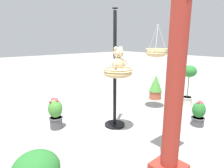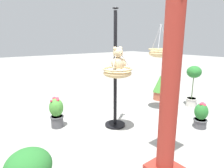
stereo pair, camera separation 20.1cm
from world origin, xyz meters
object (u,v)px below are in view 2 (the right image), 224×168
at_px(display_pole_central, 115,92).
at_px(greenhouse_pillar_far_back, 171,69).
at_px(potted_plant_small_succulent, 193,81).
at_px(hanging_basket_with_teddy, 117,72).
at_px(hanging_basket_left_high, 159,53).
at_px(potted_plant_fern_front, 160,87).
at_px(potted_plant_flowering_red, 57,112).
at_px(teddy_bear, 118,61).
at_px(potted_plant_conical_shrub, 201,115).

distance_m(display_pole_central, greenhouse_pillar_far_back, 1.84).
relative_size(greenhouse_pillar_far_back, potted_plant_small_succulent, 2.67).
relative_size(hanging_basket_with_teddy, hanging_basket_left_high, 0.72).
bearing_deg(hanging_basket_with_teddy, display_pole_central, -120.96).
relative_size(potted_plant_fern_front, potted_plant_flowering_red, 1.15).
bearing_deg(teddy_bear, greenhouse_pillar_far_back, 78.26).
xyz_separation_m(greenhouse_pillar_far_back, potted_plant_conical_shrub, (-1.80, -0.43, -1.21)).
height_order(hanging_basket_left_high, potted_plant_conical_shrub, hanging_basket_left_high).
relative_size(teddy_bear, potted_plant_small_succulent, 0.42).
height_order(teddy_bear, potted_plant_small_succulent, teddy_bear).
bearing_deg(teddy_bear, potted_plant_flowering_red, -48.41).
bearing_deg(hanging_basket_left_high, potted_plant_fern_front, -145.74).
relative_size(display_pole_central, hanging_basket_with_teddy, 4.26).
height_order(hanging_basket_with_teddy, potted_plant_fern_front, hanging_basket_with_teddy).
distance_m(hanging_basket_with_teddy, potted_plant_fern_front, 2.71).
bearing_deg(teddy_bear, hanging_basket_with_teddy, -90.00).
bearing_deg(potted_plant_conical_shrub, greenhouse_pillar_far_back, 13.39).
relative_size(potted_plant_flowering_red, potted_plant_small_succulent, 0.58).
height_order(hanging_basket_left_high, greenhouse_pillar_far_back, greenhouse_pillar_far_back).
xyz_separation_m(potted_plant_small_succulent, potted_plant_conical_shrub, (1.12, 0.85, -0.44)).
relative_size(hanging_basket_left_high, potted_plant_small_succulent, 0.69).
xyz_separation_m(hanging_basket_with_teddy, teddy_bear, (0.00, 0.02, 0.21)).
height_order(teddy_bear, hanging_basket_left_high, hanging_basket_left_high).
relative_size(display_pole_central, potted_plant_fern_front, 3.17).
bearing_deg(display_pole_central, hanging_basket_left_high, -179.40).
bearing_deg(potted_plant_flowering_red, potted_plant_small_succulent, 163.06).
relative_size(hanging_basket_with_teddy, greenhouse_pillar_far_back, 0.19).
bearing_deg(hanging_basket_with_teddy, teddy_bear, 90.00).
distance_m(display_pole_central, teddy_bear, 0.75).
bearing_deg(teddy_bear, potted_plant_fern_front, -160.29).
relative_size(greenhouse_pillar_far_back, potted_plant_fern_front, 3.97).
bearing_deg(hanging_basket_left_high, potted_plant_small_succulent, 160.82).
bearing_deg(hanging_basket_with_teddy, potted_plant_fern_front, -160.77).
bearing_deg(display_pole_central, potted_plant_flowering_red, -34.85).
bearing_deg(teddy_bear, hanging_basket_left_high, -169.63).
bearing_deg(hanging_basket_with_teddy, potted_plant_small_succulent, 177.69).
bearing_deg(greenhouse_pillar_far_back, hanging_basket_with_teddy, -101.55).
bearing_deg(hanging_basket_left_high, greenhouse_pillar_far_back, 41.60).
distance_m(teddy_bear, greenhouse_pillar_far_back, 1.39).
distance_m(hanging_basket_with_teddy, potted_plant_conical_shrub, 2.03).
bearing_deg(potted_plant_small_succulent, hanging_basket_with_teddy, -2.31).
bearing_deg(display_pole_central, potted_plant_conical_shrub, 138.63).
xyz_separation_m(hanging_basket_left_high, potted_plant_conical_shrub, (0.06, 1.22, -1.26)).
xyz_separation_m(hanging_basket_left_high, potted_plant_flowering_red, (2.45, -0.70, -1.19)).
bearing_deg(potted_plant_conical_shrub, hanging_basket_with_teddy, -32.18).
relative_size(display_pole_central, potted_plant_small_succulent, 2.13).
height_order(display_pole_central, greenhouse_pillar_far_back, greenhouse_pillar_far_back).
relative_size(display_pole_central, teddy_bear, 5.06).
bearing_deg(hanging_basket_left_high, teddy_bear, 10.37).
bearing_deg(hanging_basket_left_high, potted_plant_flowering_red, -15.95).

